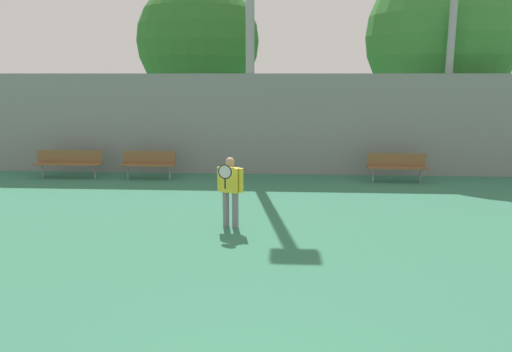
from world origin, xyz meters
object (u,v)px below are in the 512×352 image
at_px(bench_adjacent_court, 149,162).
at_px(tree_green_broad, 198,41).
at_px(tree_green_tall, 441,37).
at_px(bench_courtside_far, 69,161).
at_px(bench_courtside_near, 397,164).
at_px(tennis_player, 230,188).

xyz_separation_m(bench_adjacent_court, tree_green_broad, (0.59, 6.24, 4.07)).
relative_size(tree_green_tall, tree_green_broad, 1.05).
height_order(bench_courtside_far, tree_green_broad, tree_green_broad).
relative_size(bench_courtside_near, tree_green_tall, 0.24).
distance_m(bench_courtside_far, tree_green_tall, 14.25).
bearing_deg(bench_courtside_far, tree_green_tall, 20.12).
distance_m(bench_courtside_far, bench_adjacent_court, 2.60).
relative_size(tennis_player, bench_adjacent_court, 0.91).
height_order(tennis_player, bench_adjacent_court, tennis_player).
xyz_separation_m(bench_courtside_far, bench_adjacent_court, (2.60, -0.00, -0.00)).
bearing_deg(bench_courtside_near, tennis_player, -132.88).
xyz_separation_m(tree_green_tall, tree_green_broad, (-9.62, 1.55, -0.05)).
bearing_deg(tree_green_tall, bench_adjacent_court, -155.30).
xyz_separation_m(tennis_player, tree_green_tall, (7.05, 9.65, 3.79)).
xyz_separation_m(bench_courtside_near, bench_adjacent_court, (-7.76, -0.00, -0.00)).
bearing_deg(tennis_player, bench_courtside_near, 63.76).
height_order(bench_adjacent_court, tree_green_tall, tree_green_tall).
bearing_deg(bench_courtside_near, bench_adjacent_court, -180.00).
bearing_deg(tree_green_broad, tennis_player, -77.06).
bearing_deg(tree_green_broad, tree_green_tall, -9.13).
bearing_deg(bench_adjacent_court, tree_green_tall, 24.70).
xyz_separation_m(tennis_player, tree_green_broad, (-2.57, 11.20, 3.75)).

